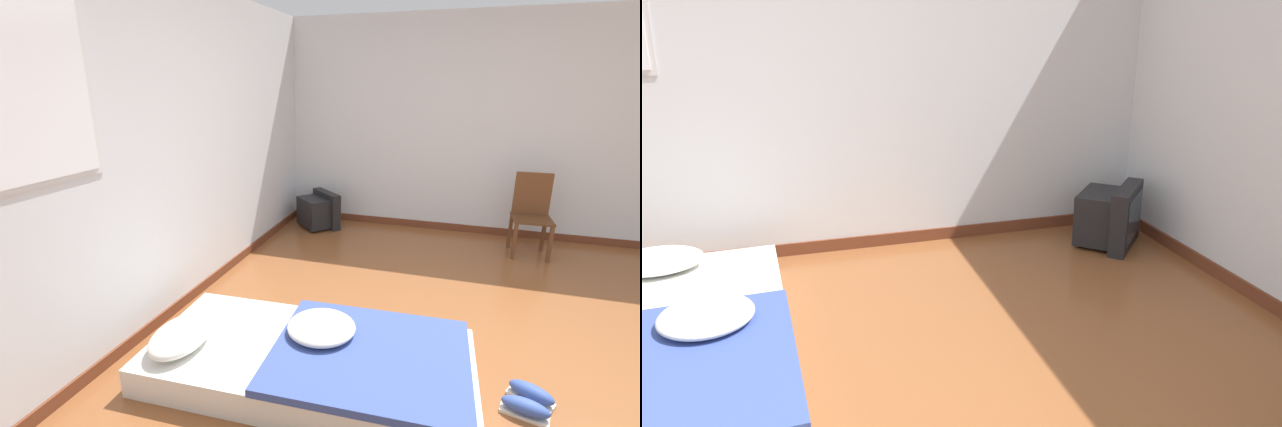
{
  "view_description": "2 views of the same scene",
  "coord_description": "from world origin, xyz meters",
  "views": [
    {
      "loc": [
        -2.73,
        0.3,
        1.83
      ],
      "look_at": [
        1.07,
        1.52,
        0.59
      ],
      "focal_mm": 24.0,
      "sensor_mm": 36.0,
      "label": 1
    },
    {
      "loc": [
        0.03,
        -1.88,
        1.74
      ],
      "look_at": [
        1.02,
        1.42,
        0.54
      ],
      "focal_mm": 35.0,
      "sensor_mm": 36.0,
      "label": 2
    }
  ],
  "objects": [
    {
      "name": "sneaker_pair",
      "position": [
        -0.41,
        -0.23,
        0.05
      ],
      "size": [
        0.33,
        0.33,
        0.1
      ],
      "color": "silver",
      "rests_on": "ground_plane"
    },
    {
      "name": "wall_back",
      "position": [
        -0.02,
        2.43,
        1.29
      ],
      "size": [
        7.81,
        0.08,
        2.6
      ],
      "color": "silver",
      "rests_on": "ground_plane"
    },
    {
      "name": "wall_right",
      "position": [
        2.73,
        0.0,
        1.29
      ],
      "size": [
        0.08,
        7.2,
        2.6
      ],
      "color": "silver",
      "rests_on": "ground_plane"
    },
    {
      "name": "wooden_chair",
      "position": [
        2.21,
        -0.53,
        0.5
      ],
      "size": [
        0.4,
        0.4,
        0.88
      ],
      "color": "brown",
      "rests_on": "ground_plane"
    },
    {
      "name": "ground_plane",
      "position": [
        0.0,
        0.0,
        0.0
      ],
      "size": [
        20.0,
        20.0,
        0.0
      ],
      "primitive_type": "plane",
      "color": "brown"
    },
    {
      "name": "crt_tv",
      "position": [
        2.31,
        1.94,
        0.22
      ],
      "size": [
        0.61,
        0.62,
        0.46
      ],
      "color": "black",
      "rests_on": "ground_plane"
    },
    {
      "name": "mattress_bed",
      "position": [
        -0.52,
        1.08,
        0.13
      ],
      "size": [
        1.11,
        2.09,
        0.34
      ],
      "color": "silver",
      "rests_on": "ground_plane"
    }
  ]
}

